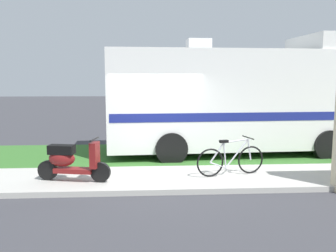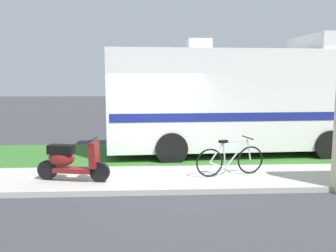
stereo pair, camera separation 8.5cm
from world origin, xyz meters
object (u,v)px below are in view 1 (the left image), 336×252
scooter (71,161)px  bicycle (231,159)px  motorhome_rv (238,98)px  pickup_truck_near (304,112)px

scooter → bicycle: scooter is taller
motorhome_rv → pickup_truck_near: (4.00, 4.07, -0.84)m
motorhome_rv → pickup_truck_near: bearing=45.5°
pickup_truck_near → motorhome_rv: bearing=-134.5°
motorhome_rv → bicycle: bearing=-107.3°
motorhome_rv → bicycle: 3.35m
bicycle → motorhome_rv: bearing=72.7°
pickup_truck_near → scooter: bearing=-139.6°
bicycle → scooter: bearing=-176.0°
scooter → pickup_truck_near: pickup_truck_near is taller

